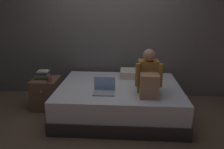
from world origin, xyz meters
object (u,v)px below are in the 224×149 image
at_px(nightstand, 47,93).
at_px(mug, 50,79).
at_px(laptop, 104,89).
at_px(book_stack, 43,75).
at_px(pillow, 136,74).
at_px(person_sitting, 148,77).
at_px(bed, 119,100).

xyz_separation_m(nightstand, mug, (0.13, -0.12, 0.32)).
height_order(laptop, book_stack, laptop).
distance_m(laptop, pillow, 0.91).
bearing_deg(book_stack, laptop, -22.47).
relative_size(book_stack, mug, 2.54).
bearing_deg(laptop, book_stack, 157.53).
distance_m(person_sitting, mug, 1.64).
relative_size(nightstand, laptop, 1.69).
bearing_deg(book_stack, pillow, 10.25).
bearing_deg(nightstand, laptop, -22.73).
bearing_deg(mug, laptop, -19.30).
bearing_deg(laptop, nightstand, 157.27).
distance_m(bed, person_sitting, 0.73).
bearing_deg(laptop, person_sitting, 0.63).
relative_size(person_sitting, laptop, 2.05).
height_order(person_sitting, mug, person_sitting).
bearing_deg(pillow, book_stack, -169.75).
xyz_separation_m(person_sitting, mug, (-1.60, 0.33, -0.17)).
xyz_separation_m(laptop, pillow, (0.50, 0.75, 0.01)).
xyz_separation_m(person_sitting, pillow, (-0.14, 0.75, -0.19)).
height_order(bed, nightstand, nightstand).
relative_size(bed, laptop, 6.25).
height_order(bed, person_sitting, person_sitting).
relative_size(pillow, mug, 6.22).
xyz_separation_m(bed, person_sitting, (0.43, -0.30, 0.51)).
distance_m(person_sitting, pillow, 0.78).
relative_size(bed, mug, 22.22).
relative_size(person_sitting, mug, 7.28).
bearing_deg(nightstand, pillow, 10.81).
bearing_deg(nightstand, person_sitting, -14.47).
xyz_separation_m(laptop, mug, (-0.95, 0.33, 0.02)).
relative_size(nightstand, mug, 6.02).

